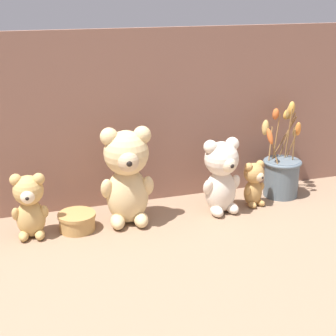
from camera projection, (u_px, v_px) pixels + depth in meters
The scene contains 8 objects.
ground_plane at pixel (170, 218), 1.59m from camera, with size 4.00×4.00×0.00m, color #8E7056.
backdrop_wall at pixel (154, 118), 1.64m from camera, with size 1.46×0.02×0.56m.
teddy_bear_large at pixel (127, 174), 1.51m from camera, with size 0.16×0.15×0.30m.
teddy_bear_medium at pixel (221, 175), 1.59m from camera, with size 0.13×0.12×0.24m.
teddy_bear_small at pixel (29, 204), 1.44m from camera, with size 0.11×0.10×0.19m.
teddy_bear_tiny at pixel (254, 183), 1.66m from camera, with size 0.08×0.08×0.15m.
flower_vase at pixel (282, 171), 1.74m from camera, with size 0.15×0.16×0.32m.
decorative_tin_tall at pixel (77, 222), 1.50m from camera, with size 0.11×0.11×0.05m.
Camera 1 is at (-0.45, -1.37, 0.68)m, focal length 55.00 mm.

